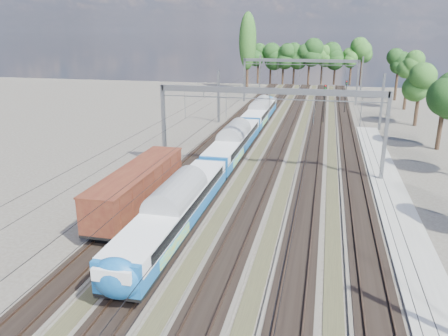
% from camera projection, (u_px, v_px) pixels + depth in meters
% --- Properties ---
extents(track_bed, '(21.00, 130.00, 0.34)m').
position_uv_depth(track_bed, '(282.00, 139.00, 60.43)').
color(track_bed, '#47423A').
rests_on(track_bed, ground).
extents(platform, '(3.00, 70.00, 0.30)m').
position_uv_depth(platform, '(401.00, 220.00, 34.59)').
color(platform, gray).
rests_on(platform, ground).
extents(catenary, '(25.65, 130.00, 9.00)m').
position_uv_depth(catenary, '(291.00, 87.00, 65.60)').
color(catenary, slate).
rests_on(catenary, ground).
extents(tree_belt, '(39.85, 99.30, 11.66)m').
position_uv_depth(tree_belt, '(337.00, 61.00, 99.61)').
color(tree_belt, black).
rests_on(tree_belt, ground).
extents(poplar, '(4.40, 4.40, 19.04)m').
position_uv_depth(poplar, '(248.00, 41.00, 109.24)').
color(poplar, black).
rests_on(poplar, ground).
extents(emu_train, '(2.89, 61.12, 4.22)m').
position_uv_depth(emu_train, '(233.00, 140.00, 50.29)').
color(emu_train, black).
rests_on(emu_train, ground).
extents(freight_boxcar, '(2.94, 14.18, 3.66)m').
position_uv_depth(freight_boxcar, '(138.00, 187.00, 35.93)').
color(freight_boxcar, black).
rests_on(freight_boxcar, ground).
extents(worker, '(0.63, 0.77, 1.84)m').
position_uv_depth(worker, '(300.00, 89.00, 106.37)').
color(worker, black).
rests_on(worker, ground).
extents(signal_near, '(0.40, 0.37, 6.28)m').
position_uv_depth(signal_near, '(325.00, 99.00, 70.13)').
color(signal_near, black).
rests_on(signal_near, ground).
extents(signal_far, '(0.41, 0.38, 5.95)m').
position_uv_depth(signal_far, '(346.00, 93.00, 78.87)').
color(signal_far, black).
rests_on(signal_far, ground).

